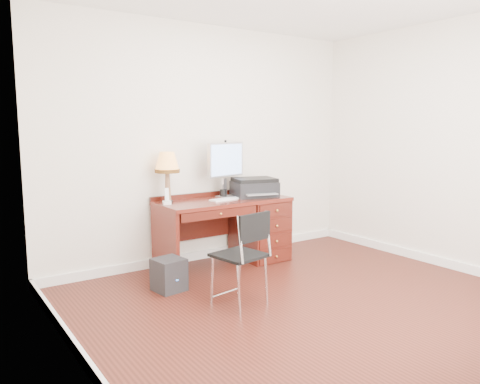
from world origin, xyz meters
TOP-DOWN VIEW (x-y plane):
  - ground at (0.00, 0.00)m, footprint 4.00×4.00m
  - room_shell at (0.00, 0.63)m, footprint 4.00×4.00m
  - desk at (0.32, 1.40)m, footprint 1.50×0.67m
  - monitor at (0.12, 1.53)m, footprint 0.54×0.24m
  - keyboard at (0.02, 1.35)m, footprint 0.43×0.18m
  - mouse_pad at (0.43, 1.35)m, footprint 0.22×0.22m
  - printer at (0.42, 1.38)m, footprint 0.56×0.48m
  - leg_lamp at (-0.61, 1.56)m, footprint 0.26×0.26m
  - phone at (-0.67, 1.45)m, footprint 0.10×0.10m
  - pen_cup at (0.07, 1.52)m, footprint 0.08×0.08m
  - chair at (-0.53, 0.24)m, footprint 0.46×0.46m
  - equipment_box at (-0.89, 0.97)m, footprint 0.30×0.30m

SIDE VIEW (x-z plane):
  - ground at x=0.00m, z-range 0.00..0.00m
  - room_shell at x=0.00m, z-range -1.95..2.05m
  - equipment_box at x=-0.89m, z-range 0.00..0.31m
  - desk at x=0.32m, z-range 0.04..0.79m
  - chair at x=-0.53m, z-range 0.09..0.93m
  - keyboard at x=0.02m, z-range 0.75..0.77m
  - mouse_pad at x=0.43m, z-range 0.74..0.78m
  - pen_cup at x=0.07m, z-range 0.75..0.84m
  - phone at x=-0.67m, z-range 0.71..0.89m
  - printer at x=0.42m, z-range 0.75..0.96m
  - monitor at x=0.12m, z-range 0.83..1.46m
  - leg_lamp at x=-0.61m, z-range 0.88..1.42m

